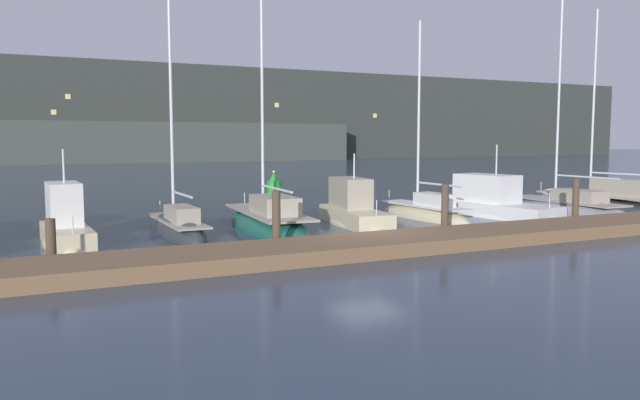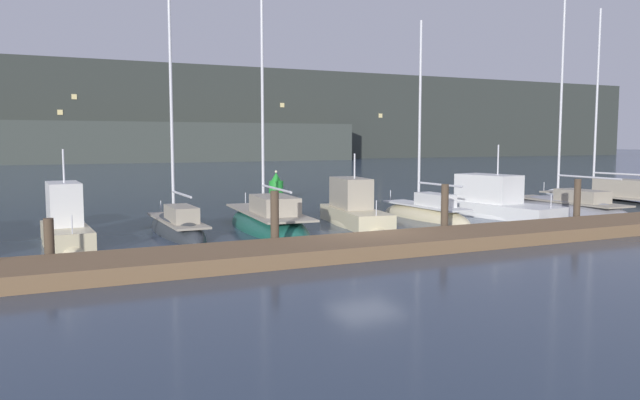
{
  "view_description": "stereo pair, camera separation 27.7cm",
  "coord_description": "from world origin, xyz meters",
  "px_view_note": "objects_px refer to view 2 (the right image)",
  "views": [
    {
      "loc": [
        -11.01,
        -18.88,
        3.64
      ],
      "look_at": [
        0.0,
        3.81,
        1.2
      ],
      "focal_mm": 35.0,
      "sensor_mm": 36.0,
      "label": 1
    },
    {
      "loc": [
        -10.76,
        -19.0,
        3.64
      ],
      "look_at": [
        0.0,
        3.81,
        1.2
      ],
      "focal_mm": 35.0,
      "sensor_mm": 36.0,
      "label": 2
    }
  ],
  "objects_px": {
    "motorboat_berth_6": "(354,216)",
    "motorboat_berth_8": "(497,208)",
    "sailboat_berth_4": "(177,231)",
    "sailboat_berth_7": "(425,216)",
    "sailboat_berth_10": "(606,205)",
    "channel_buoy": "(276,190)",
    "motorboat_berth_3": "(66,232)",
    "sailboat_berth_9": "(567,211)",
    "rowboat_adrift": "(561,192)",
    "sailboat_berth_5": "(268,226)"
  },
  "relations": [
    {
      "from": "sailboat_berth_9",
      "to": "rowboat_adrift",
      "type": "relative_size",
      "value": 4.68
    },
    {
      "from": "sailboat_berth_4",
      "to": "motorboat_berth_6",
      "type": "bearing_deg",
      "value": -4.52
    },
    {
      "from": "sailboat_berth_5",
      "to": "motorboat_berth_6",
      "type": "bearing_deg",
      "value": -4.0
    },
    {
      "from": "motorboat_berth_6",
      "to": "rowboat_adrift",
      "type": "xyz_separation_m",
      "value": [
        21.04,
        8.52,
        -0.37
      ]
    },
    {
      "from": "sailboat_berth_4",
      "to": "sailboat_berth_5",
      "type": "xyz_separation_m",
      "value": [
        3.64,
        -0.32,
        0.0
      ]
    },
    {
      "from": "motorboat_berth_8",
      "to": "channel_buoy",
      "type": "xyz_separation_m",
      "value": [
        -6.77,
        11.62,
        0.29
      ]
    },
    {
      "from": "motorboat_berth_3",
      "to": "motorboat_berth_8",
      "type": "bearing_deg",
      "value": -0.76
    },
    {
      "from": "motorboat_berth_3",
      "to": "sailboat_berth_9",
      "type": "distance_m",
      "value": 23.18
    },
    {
      "from": "sailboat_berth_9",
      "to": "rowboat_adrift",
      "type": "distance_m",
      "value": 13.28
    },
    {
      "from": "sailboat_berth_9",
      "to": "motorboat_berth_3",
      "type": "bearing_deg",
      "value": 178.1
    },
    {
      "from": "sailboat_berth_4",
      "to": "motorboat_berth_8",
      "type": "height_order",
      "value": "sailboat_berth_4"
    },
    {
      "from": "sailboat_berth_7",
      "to": "motorboat_berth_8",
      "type": "bearing_deg",
      "value": -10.65
    },
    {
      "from": "motorboat_berth_3",
      "to": "channel_buoy",
      "type": "relative_size",
      "value": 2.64
    },
    {
      "from": "sailboat_berth_5",
      "to": "channel_buoy",
      "type": "xyz_separation_m",
      "value": [
        4.63,
        11.02,
        0.55
      ]
    },
    {
      "from": "motorboat_berth_8",
      "to": "sailboat_berth_9",
      "type": "distance_m",
      "value": 4.12
    },
    {
      "from": "sailboat_berth_4",
      "to": "sailboat_berth_9",
      "type": "distance_m",
      "value": 19.17
    },
    {
      "from": "sailboat_berth_4",
      "to": "motorboat_berth_3",
      "type": "bearing_deg",
      "value": -170.73
    },
    {
      "from": "sailboat_berth_4",
      "to": "sailboat_berth_9",
      "type": "relative_size",
      "value": 0.88
    },
    {
      "from": "sailboat_berth_7",
      "to": "sailboat_berth_10",
      "type": "xyz_separation_m",
      "value": [
        10.96,
        -0.71,
        0.08
      ]
    },
    {
      "from": "motorboat_berth_6",
      "to": "motorboat_berth_8",
      "type": "height_order",
      "value": "motorboat_berth_8"
    },
    {
      "from": "motorboat_berth_3",
      "to": "motorboat_berth_6",
      "type": "bearing_deg",
      "value": 0.34
    },
    {
      "from": "sailboat_berth_7",
      "to": "channel_buoy",
      "type": "height_order",
      "value": "sailboat_berth_7"
    },
    {
      "from": "motorboat_berth_3",
      "to": "channel_buoy",
      "type": "height_order",
      "value": "motorboat_berth_3"
    },
    {
      "from": "motorboat_berth_6",
      "to": "sailboat_berth_9",
      "type": "bearing_deg",
      "value": -4.12
    },
    {
      "from": "sailboat_berth_5",
      "to": "sailboat_berth_9",
      "type": "xyz_separation_m",
      "value": [
        15.48,
        -1.11,
        -0.01
      ]
    },
    {
      "from": "sailboat_berth_9",
      "to": "sailboat_berth_10",
      "type": "relative_size",
      "value": 1.09
    },
    {
      "from": "sailboat_berth_7",
      "to": "sailboat_berth_9",
      "type": "xyz_separation_m",
      "value": [
        7.68,
        -1.2,
        -0.03
      ]
    },
    {
      "from": "motorboat_berth_6",
      "to": "sailboat_berth_10",
      "type": "relative_size",
      "value": 0.53
    },
    {
      "from": "motorboat_berth_6",
      "to": "sailboat_berth_10",
      "type": "bearing_deg",
      "value": -1.34
    },
    {
      "from": "motorboat_berth_6",
      "to": "motorboat_berth_3",
      "type": "bearing_deg",
      "value": -179.66
    },
    {
      "from": "sailboat_berth_10",
      "to": "rowboat_adrift",
      "type": "distance_m",
      "value": 10.79
    },
    {
      "from": "motorboat_berth_8",
      "to": "motorboat_berth_6",
      "type": "bearing_deg",
      "value": 177.56
    },
    {
      "from": "motorboat_berth_6",
      "to": "sailboat_berth_9",
      "type": "xyz_separation_m",
      "value": [
        11.63,
        -0.84,
        -0.27
      ]
    },
    {
      "from": "motorboat_berth_6",
      "to": "rowboat_adrift",
      "type": "relative_size",
      "value": 2.29
    },
    {
      "from": "motorboat_berth_3",
      "to": "rowboat_adrift",
      "type": "xyz_separation_m",
      "value": [
        32.58,
        8.59,
        -0.4
      ]
    },
    {
      "from": "sailboat_berth_4",
      "to": "sailboat_berth_7",
      "type": "height_order",
      "value": "sailboat_berth_4"
    },
    {
      "from": "sailboat_berth_9",
      "to": "channel_buoy",
      "type": "relative_size",
      "value": 6.6
    },
    {
      "from": "sailboat_berth_4",
      "to": "motorboat_berth_6",
      "type": "relative_size",
      "value": 1.81
    },
    {
      "from": "motorboat_berth_3",
      "to": "sailboat_berth_10",
      "type": "distance_m",
      "value": 26.45
    },
    {
      "from": "sailboat_berth_4",
      "to": "sailboat_berth_7",
      "type": "relative_size",
      "value": 1.09
    },
    {
      "from": "sailboat_berth_4",
      "to": "rowboat_adrift",
      "type": "distance_m",
      "value": 29.62
    },
    {
      "from": "sailboat_berth_4",
      "to": "motorboat_berth_6",
      "type": "xyz_separation_m",
      "value": [
        7.49,
        -0.59,
        0.26
      ]
    },
    {
      "from": "sailboat_berth_10",
      "to": "rowboat_adrift",
      "type": "bearing_deg",
      "value": 55.31
    },
    {
      "from": "rowboat_adrift",
      "to": "sailboat_berth_9",
      "type": "bearing_deg",
      "value": -135.18
    },
    {
      "from": "sailboat_berth_5",
      "to": "motorboat_berth_8",
      "type": "distance_m",
      "value": 11.42
    },
    {
      "from": "motorboat_berth_3",
      "to": "motorboat_berth_6",
      "type": "xyz_separation_m",
      "value": [
        11.54,
        0.07,
        -0.03
      ]
    },
    {
      "from": "motorboat_berth_8",
      "to": "sailboat_berth_10",
      "type": "relative_size",
      "value": 0.63
    },
    {
      "from": "channel_buoy",
      "to": "sailboat_berth_7",
      "type": "bearing_deg",
      "value": -73.89
    },
    {
      "from": "sailboat_berth_4",
      "to": "rowboat_adrift",
      "type": "height_order",
      "value": "sailboat_berth_4"
    },
    {
      "from": "sailboat_berth_10",
      "to": "motorboat_berth_6",
      "type": "bearing_deg",
      "value": 178.66
    }
  ]
}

